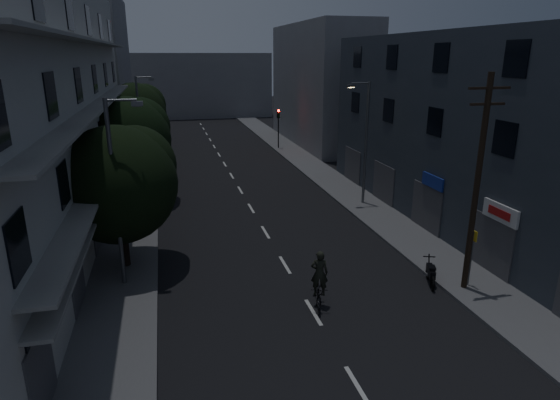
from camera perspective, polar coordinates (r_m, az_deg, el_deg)
name	(u,v)px	position (r m, az deg, el deg)	size (l,w,h in m)	color
ground	(239,188)	(35.82, -5.00, 1.43)	(160.00, 160.00, 0.00)	black
sidewalk_left	(137,194)	(35.49, -17.04, 0.69)	(3.00, 90.00, 0.15)	#565659
sidewalk_right	(332,181)	(37.63, 6.35, 2.28)	(3.00, 90.00, 0.15)	#565659
lane_markings	(228,170)	(41.81, -6.36, 3.71)	(0.15, 60.50, 0.01)	beige
building_left	(30,110)	(28.04, -28.21, 9.63)	(7.00, 36.00, 14.00)	#ACACA7
building_right	(476,133)	(29.09, 22.77, 7.54)	(6.19, 28.00, 11.00)	#2D343D
building_far_left	(97,71)	(57.50, -21.37, 14.42)	(6.00, 20.00, 16.00)	slate
building_far_right	(320,85)	(53.99, 4.87, 13.79)	(6.00, 20.00, 13.00)	slate
building_far_end	(194,85)	(79.38, -10.40, 13.60)	(24.00, 8.00, 10.00)	slate
tree_near	(118,180)	(22.46, -19.09, 2.32)	(5.41, 5.41, 6.67)	black
tree_mid	(128,137)	(32.67, -18.09, 7.33)	(5.76, 5.76, 7.09)	black
tree_far	(136,111)	(46.90, -17.17, 10.28)	(5.79, 5.79, 7.16)	black
traffic_signal_far_right	(278,120)	(50.22, -0.20, 9.68)	(0.28, 0.37, 4.10)	black
traffic_signal_far_left	(149,123)	(49.76, -15.66, 8.98)	(0.28, 0.37, 4.10)	black
street_lamp_left_near	(117,185)	(20.48, -19.24, 1.72)	(1.51, 0.25, 8.00)	#5B5D63
street_lamp_right	(365,137)	(31.25, 10.27, 7.52)	(1.51, 0.25, 8.00)	slate
street_lamp_left_far	(141,121)	(40.09, -16.60, 9.20)	(1.51, 0.25, 8.00)	#5B5F63
utility_pole	(477,182)	(20.47, 22.92, 2.08)	(1.80, 0.24, 9.00)	black
bus_stop_sign	(473,248)	(21.61, 22.42, -5.44)	(0.06, 0.35, 2.52)	#595B60
motorcycle	(431,274)	(22.02, 17.88, -8.56)	(0.87, 1.76, 1.19)	black
cyclist	(319,288)	(19.18, 4.78, -10.59)	(1.19, 2.01, 2.41)	black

